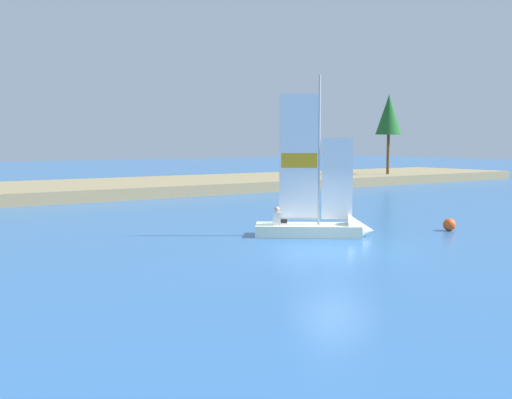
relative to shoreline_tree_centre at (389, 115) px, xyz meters
name	(u,v)px	position (x,y,z in m)	size (l,w,h in m)	color
ground_plane	(332,249)	(-26.12, -22.22, -5.83)	(200.00, 200.00, 0.00)	#2D609E
shore_bank	(81,189)	(-26.12, 2.87, -5.47)	(80.00, 11.16, 0.73)	#897A56
shoreline_tree_centre	(389,115)	(0.00, 0.00, 0.00)	(2.24, 2.24, 6.87)	brown
sailboat	(326,224)	(-24.41, -19.96, -5.39)	(4.30, 3.74, 6.39)	silver
channel_buoy	(449,225)	(-19.51, -21.72, -5.59)	(0.50, 0.50, 0.50)	#E54C19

